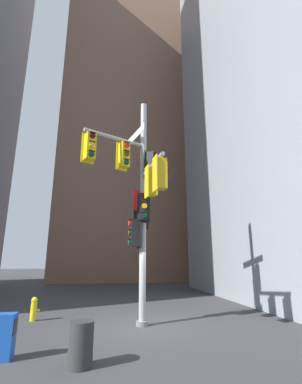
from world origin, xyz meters
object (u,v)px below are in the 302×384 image
at_px(fire_hydrant, 34,308).
at_px(newspaper_box, 4,337).
at_px(trash_bin, 81,344).
at_px(signal_pole_assembly, 138,189).

xyz_separation_m(fire_hydrant, newspaper_box, (0.33, -4.17, 0.06)).
bearing_deg(trash_bin, newspaper_box, 157.91).
relative_size(signal_pole_assembly, trash_bin, 9.37).
bearing_deg(trash_bin, signal_pole_assembly, 62.13).
distance_m(fire_hydrant, trash_bin, 5.35).
bearing_deg(signal_pole_assembly, fire_hydrant, 152.65).
distance_m(newspaper_box, trash_bin, 1.96).
xyz_separation_m(fire_hydrant, trash_bin, (2.14, -4.91, 0.02)).
xyz_separation_m(signal_pole_assembly, newspaper_box, (-3.39, -2.25, -4.29)).
bearing_deg(newspaper_box, trash_bin, -22.09).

